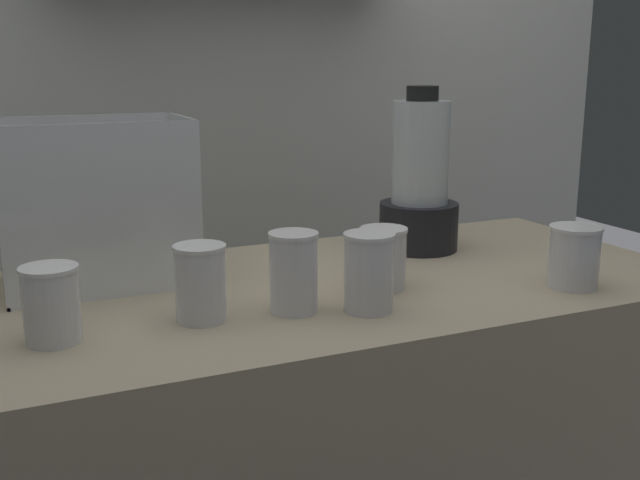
{
  "coord_description": "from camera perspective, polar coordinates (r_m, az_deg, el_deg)",
  "views": [
    {
      "loc": [
        -0.54,
        -1.2,
        1.3
      ],
      "look_at": [
        0.0,
        0.0,
        0.98
      ],
      "focal_mm": 42.6,
      "sensor_mm": 36.0,
      "label": 1
    }
  ],
  "objects": [
    {
      "name": "juice_cup_beet_rightmost",
      "position": [
        1.41,
        18.53,
        -1.41
      ],
      "size": [
        0.09,
        0.09,
        0.11
      ],
      "color": "white",
      "rests_on": "counter"
    },
    {
      "name": "back_wall_unit",
      "position": [
        2.04,
        -9.09,
        12.35
      ],
      "size": [
        2.6,
        0.24,
        2.5
      ],
      "color": "silver",
      "rests_on": "ground_plane"
    },
    {
      "name": "juice_cup_beet_right",
      "position": [
        1.22,
        3.68,
        -2.79
      ],
      "size": [
        0.08,
        0.08,
        0.13
      ],
      "color": "white",
      "rests_on": "counter"
    },
    {
      "name": "juice_cup_mango_middle",
      "position": [
        1.21,
        -1.99,
        -2.74
      ],
      "size": [
        0.08,
        0.08,
        0.13
      ],
      "color": "white",
      "rests_on": "counter"
    },
    {
      "name": "juice_cup_mango_left",
      "position": [
        1.18,
        -8.95,
        -3.41
      ],
      "size": [
        0.08,
        0.08,
        0.12
      ],
      "color": "white",
      "rests_on": "counter"
    },
    {
      "name": "juice_cup_beet_far_left",
      "position": [
        1.15,
        -19.5,
        -4.95
      ],
      "size": [
        0.08,
        0.08,
        0.11
      ],
      "color": "white",
      "rests_on": "counter"
    },
    {
      "name": "carrot_display_bin",
      "position": [
        1.41,
        -16.56,
        0.54
      ],
      "size": [
        0.33,
        0.2,
        0.3
      ],
      "color": "white",
      "rests_on": "counter"
    },
    {
      "name": "blender_pitcher",
      "position": [
        1.61,
        7.49,
        4.01
      ],
      "size": [
        0.17,
        0.17,
        0.34
      ],
      "color": "black",
      "rests_on": "counter"
    },
    {
      "name": "juice_cup_pomegranate_far_right",
      "position": [
        1.34,
        4.76,
        -1.68
      ],
      "size": [
        0.08,
        0.08,
        0.11
      ],
      "color": "white",
      "rests_on": "counter"
    }
  ]
}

